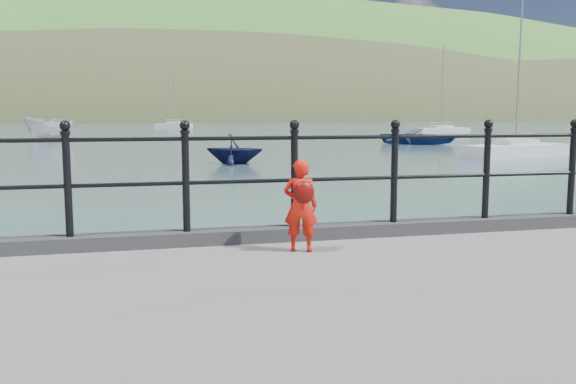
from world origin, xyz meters
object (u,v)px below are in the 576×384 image
object	(u,v)px
launch_white	(49,129)
sailboat_near	(515,151)
child	(301,205)
sailboat_far	(441,131)
launch_blue	(419,136)
launch_navy	(234,149)
railing	(241,168)
sailboat_deep	(173,126)

from	to	relation	value
launch_white	sailboat_near	world-z (taller)	sailboat_near
child	sailboat_near	world-z (taller)	sailboat_near
launch_white	sailboat_far	size ratio (longest dim) A/B	0.53
launch_white	sailboat_far	bearing A→B (deg)	46.05
launch_white	launch_blue	bearing A→B (deg)	10.93
launch_white	launch_navy	bearing A→B (deg)	-34.43
railing	launch_blue	bearing A→B (deg)	61.65
child	launch_white	distance (m)	49.38
sailboat_deep	railing	bearing A→B (deg)	-73.06
launch_navy	launch_white	bearing A→B (deg)	51.29
launch_blue	sailboat_near	xyz separation A→B (m)	(-1.13, -14.31, -0.28)
sailboat_near	sailboat_far	size ratio (longest dim) A/B	0.87
sailboat_deep	sailboat_far	size ratio (longest dim) A/B	0.88
railing	sailboat_near	distance (m)	30.09
launch_blue	child	bearing A→B (deg)	-164.83
sailboat_deep	sailboat_far	bearing A→B (deg)	-33.85
sailboat_deep	launch_white	bearing A→B (deg)	-84.83
railing	sailboat_deep	distance (m)	98.48
launch_blue	launch_navy	xyz separation A→B (m)	(-16.93, -15.17, 0.11)
child	sailboat_far	world-z (taller)	sailboat_far
sailboat_far	child	bearing A→B (deg)	-133.95
sailboat_deep	launch_navy	bearing A→B (deg)	-71.33
launch_navy	sailboat_deep	world-z (taller)	sailboat_deep
sailboat_deep	child	bearing A→B (deg)	-72.74
child	launch_navy	distance (m)	23.13
child	launch_white	size ratio (longest dim) A/B	0.17
sailboat_near	launch_blue	bearing A→B (deg)	69.12
launch_blue	sailboat_far	distance (m)	25.50
child	launch_blue	xyz separation A→B (m)	(19.73, 38.12, -0.87)
railing	sailboat_far	size ratio (longest dim) A/B	1.72
child	sailboat_deep	distance (m)	99.06
railing	launch_white	distance (m)	48.69
sailboat_near	sailboat_deep	xyz separation A→B (m)	(-14.60, 75.17, 0.00)
sailboat_far	sailboat_near	bearing A→B (deg)	-126.86
railing	child	world-z (taller)	railing
launch_blue	sailboat_far	xyz separation A→B (m)	(13.28, 21.77, -0.27)
launch_navy	sailboat_far	size ratio (longest dim) A/B	0.26
launch_blue	sailboat_deep	size ratio (longest dim) A/B	0.65
launch_navy	sailboat_near	world-z (taller)	sailboat_near
railing	launch_navy	world-z (taller)	railing
railing	launch_white	world-z (taller)	railing
child	launch_white	world-z (taller)	launch_white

